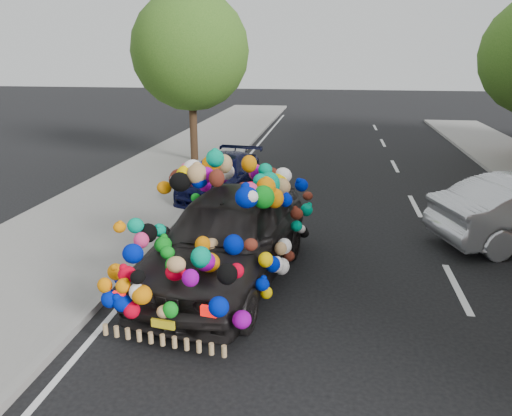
{
  "coord_description": "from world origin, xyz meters",
  "views": [
    {
      "loc": [
        1.32,
        -8.41,
        3.96
      ],
      "look_at": [
        -0.07,
        0.58,
        1.13
      ],
      "focal_mm": 35.0,
      "sensor_mm": 36.0,
      "label": 1
    }
  ],
  "objects": [
    {
      "name": "kerb",
      "position": [
        -2.35,
        0.0,
        0.07
      ],
      "size": [
        0.15,
        60.0,
        0.13
      ],
      "primitive_type": "cube",
      "color": "gray",
      "rests_on": "ground"
    },
    {
      "name": "ground",
      "position": [
        0.0,
        0.0,
        0.0
      ],
      "size": [
        100.0,
        100.0,
        0.0
      ],
      "primitive_type": "plane",
      "color": "black",
      "rests_on": "ground"
    },
    {
      "name": "sidewalk",
      "position": [
        -4.3,
        0.0,
        0.06
      ],
      "size": [
        4.0,
        60.0,
        0.12
      ],
      "primitive_type": "cube",
      "color": "gray",
      "rests_on": "ground"
    },
    {
      "name": "plush_art_car",
      "position": [
        -0.45,
        -0.29,
        1.2
      ],
      "size": [
        3.07,
        5.4,
        2.32
      ],
      "rotation": [
        0.0,
        0.0,
        -0.15
      ],
      "color": "black",
      "rests_on": "ground"
    },
    {
      "name": "navy_sedan",
      "position": [
        -1.8,
        5.25,
        0.58
      ],
      "size": [
        2.1,
        4.17,
        1.16
      ],
      "primitive_type": "imported",
      "rotation": [
        0.0,
        0.0,
        -0.12
      ],
      "color": "black",
      "rests_on": "ground"
    },
    {
      "name": "tree_near_sidewalk",
      "position": [
        -3.8,
        9.5,
        4.02
      ],
      "size": [
        4.2,
        4.2,
        6.13
      ],
      "color": "#332114",
      "rests_on": "ground"
    },
    {
      "name": "lane_markings",
      "position": [
        3.6,
        0.0,
        0.01
      ],
      "size": [
        6.0,
        50.0,
        0.01
      ],
      "primitive_type": null,
      "color": "silver",
      "rests_on": "ground"
    }
  ]
}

